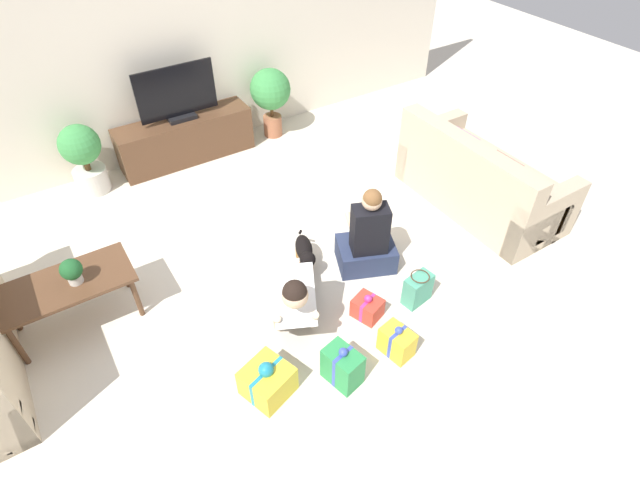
{
  "coord_description": "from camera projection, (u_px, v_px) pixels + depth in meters",
  "views": [
    {
      "loc": [
        -1.3,
        -2.93,
        3.34
      ],
      "look_at": [
        0.43,
        -0.21,
        0.45
      ],
      "focal_mm": 28.0,
      "sensor_mm": 36.0,
      "label": 1
    }
  ],
  "objects": [
    {
      "name": "ground_plane",
      "position": [
        268.0,
        281.0,
        4.59
      ],
      "size": [
        16.0,
        16.0,
        0.0
      ],
      "primitive_type": "plane",
      "color": "beige"
    },
    {
      "name": "wall_back",
      "position": [
        145.0,
        48.0,
        5.37
      ],
      "size": [
        8.4,
        0.06,
        2.6
      ],
      "color": "silver",
      "rests_on": "ground_plane"
    },
    {
      "name": "sofa_right",
      "position": [
        479.0,
        181.0,
        5.23
      ],
      "size": [
        0.86,
        1.76,
        0.87
      ],
      "rotation": [
        0.0,
        0.0,
        1.57
      ],
      "color": "#C6B293",
      "rests_on": "ground_plane"
    },
    {
      "name": "coffee_table",
      "position": [
        66.0,
        288.0,
        3.96
      ],
      "size": [
        1.03,
        0.51,
        0.47
      ],
      "color": "brown",
      "rests_on": "ground_plane"
    },
    {
      "name": "tv_console",
      "position": [
        186.0,
        139.0,
        5.95
      ],
      "size": [
        1.58,
        0.41,
        0.53
      ],
      "color": "brown",
      "rests_on": "ground_plane"
    },
    {
      "name": "tv",
      "position": [
        177.0,
        96.0,
        5.59
      ],
      "size": [
        0.91,
        0.2,
        0.63
      ],
      "color": "black",
      "rests_on": "tv_console"
    },
    {
      "name": "potted_plant_back_left",
      "position": [
        83.0,
        156.0,
        5.35
      ],
      "size": [
        0.43,
        0.43,
        0.8
      ],
      "color": "beige",
      "rests_on": "ground_plane"
    },
    {
      "name": "potted_plant_back_right",
      "position": [
        271.0,
        93.0,
        6.17
      ],
      "size": [
        0.5,
        0.5,
        0.88
      ],
      "color": "#A36042",
      "rests_on": "ground_plane"
    },
    {
      "name": "person_kneeling",
      "position": [
        293.0,
        296.0,
        3.99
      ],
      "size": [
        0.61,
        0.81,
        0.78
      ],
      "rotation": [
        0.0,
        0.0,
        -0.45
      ],
      "color": "#23232D",
      "rests_on": "ground_plane"
    },
    {
      "name": "person_sitting",
      "position": [
        368.0,
        240.0,
        4.53
      ],
      "size": [
        0.63,
        0.6,
        0.9
      ],
      "rotation": [
        0.0,
        0.0,
        2.74
      ],
      "color": "#283351",
      "rests_on": "ground_plane"
    },
    {
      "name": "dog",
      "position": [
        305.0,
        251.0,
        4.58
      ],
      "size": [
        0.27,
        0.5,
        0.32
      ],
      "rotation": [
        0.0,
        0.0,
        5.92
      ],
      "color": "black",
      "rests_on": "ground_plane"
    },
    {
      "name": "gift_box_a",
      "position": [
        342.0,
        366.0,
        3.71
      ],
      "size": [
        0.25,
        0.32,
        0.37
      ],
      "rotation": [
        0.0,
        0.0,
        0.22
      ],
      "color": "#2D934C",
      "rests_on": "ground_plane"
    },
    {
      "name": "gift_box_b",
      "position": [
        367.0,
        308.0,
        4.22
      ],
      "size": [
        0.26,
        0.28,
        0.24
      ],
      "rotation": [
        0.0,
        0.0,
        0.34
      ],
      "color": "red",
      "rests_on": "ground_plane"
    },
    {
      "name": "gift_box_c",
      "position": [
        267.0,
        381.0,
        3.65
      ],
      "size": [
        0.41,
        0.41,
        0.33
      ],
      "rotation": [
        0.0,
        0.0,
        0.32
      ],
      "color": "yellow",
      "rests_on": "ground_plane"
    },
    {
      "name": "gift_box_d",
      "position": [
        397.0,
        342.0,
        3.92
      ],
      "size": [
        0.22,
        0.29,
        0.3
      ],
      "rotation": [
        0.0,
        0.0,
        0.18
      ],
      "color": "yellow",
      "rests_on": "ground_plane"
    },
    {
      "name": "gift_bag_a",
      "position": [
        418.0,
        289.0,
        4.31
      ],
      "size": [
        0.27,
        0.18,
        0.31
      ],
      "rotation": [
        0.0,
        0.0,
        0.15
      ],
      "color": "#4CA384",
      "rests_on": "ground_plane"
    },
    {
      "name": "tabletop_plant",
      "position": [
        72.0,
        271.0,
        3.85
      ],
      "size": [
        0.17,
        0.17,
        0.22
      ],
      "color": "beige",
      "rests_on": "coffee_table"
    }
  ]
}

